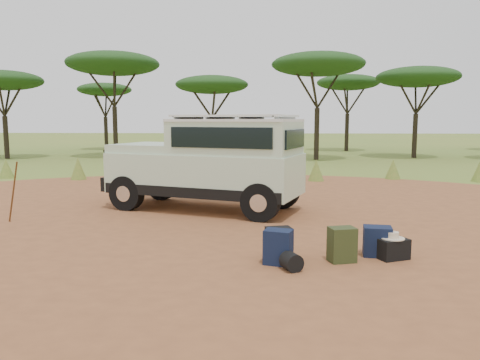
# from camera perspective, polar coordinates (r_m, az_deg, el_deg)

# --- Properties ---
(ground) EXTENTS (140.00, 140.00, 0.00)m
(ground) POSITION_cam_1_polar(r_m,az_deg,el_deg) (9.36, -3.86, -6.69)
(ground) COLOR #5A7A2B
(ground) RESTS_ON ground
(dirt_clearing) EXTENTS (23.00, 23.00, 0.01)m
(dirt_clearing) POSITION_cam_1_polar(r_m,az_deg,el_deg) (9.36, -3.86, -6.66)
(dirt_clearing) COLOR brown
(dirt_clearing) RESTS_ON ground
(grass_fringe) EXTENTS (36.60, 1.60, 0.90)m
(grass_fringe) POSITION_cam_1_polar(r_m,az_deg,el_deg) (17.81, -0.10, 1.35)
(grass_fringe) COLOR #5A7A2B
(grass_fringe) RESTS_ON ground
(acacia_treeline) EXTENTS (46.70, 13.20, 6.26)m
(acacia_treeline) POSITION_cam_1_polar(r_m,az_deg,el_deg) (28.94, 2.48, 12.52)
(acacia_treeline) COLOR black
(acacia_treeline) RESTS_ON ground
(safari_vehicle) EXTENTS (5.21, 3.37, 2.38)m
(safari_vehicle) POSITION_cam_1_polar(r_m,az_deg,el_deg) (11.74, -3.59, 1.88)
(safari_vehicle) COLOR beige
(safari_vehicle) RESTS_ON ground
(walking_staff) EXTENTS (0.45, 0.32, 1.38)m
(walking_staff) POSITION_cam_1_polar(r_m,az_deg,el_deg) (11.36, -25.92, -1.37)
(walking_staff) COLOR brown
(walking_staff) RESTS_ON ground
(backpack_black) EXTENTS (0.46, 0.39, 0.55)m
(backpack_black) POSITION_cam_1_polar(r_m,az_deg,el_deg) (7.63, 4.75, -7.81)
(backpack_black) COLOR black
(backpack_black) RESTS_ON ground
(backpack_navy) EXTENTS (0.49, 0.41, 0.56)m
(backpack_navy) POSITION_cam_1_polar(r_m,az_deg,el_deg) (7.45, 4.69, -8.17)
(backpack_navy) COLOR #111836
(backpack_navy) RESTS_ON ground
(backpack_olive) EXTENTS (0.47, 0.39, 0.57)m
(backpack_olive) POSITION_cam_1_polar(r_m,az_deg,el_deg) (7.72, 12.33, -7.72)
(backpack_olive) COLOR #343F1D
(backpack_olive) RESTS_ON ground
(duffel_navy) EXTENTS (0.49, 0.40, 0.51)m
(duffel_navy) POSITION_cam_1_polar(r_m,az_deg,el_deg) (8.18, 16.39, -7.20)
(duffel_navy) COLOR #111836
(duffel_navy) RESTS_ON ground
(hard_case) EXTENTS (0.58, 0.51, 0.34)m
(hard_case) POSITION_cam_1_polar(r_m,az_deg,el_deg) (8.12, 18.06, -7.98)
(hard_case) COLOR black
(hard_case) RESTS_ON ground
(stuff_sack) EXTENTS (0.38, 0.38, 0.28)m
(stuff_sack) POSITION_cam_1_polar(r_m,az_deg,el_deg) (7.20, 6.29, -9.88)
(stuff_sack) COLOR black
(stuff_sack) RESTS_ON ground
(safari_hat) EXTENTS (0.38, 0.38, 0.11)m
(safari_hat) POSITION_cam_1_polar(r_m,az_deg,el_deg) (8.07, 18.12, -6.52)
(safari_hat) COLOR beige
(safari_hat) RESTS_ON hard_case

